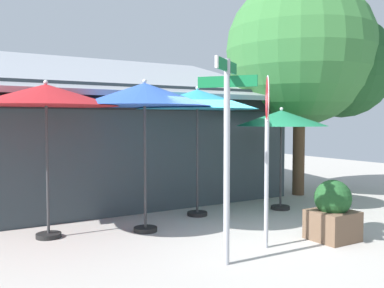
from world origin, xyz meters
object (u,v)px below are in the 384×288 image
street_sign_post (227,139)px  patio_umbrella_teal_right (197,100)px  patio_umbrella_crimson_left (46,96)px  shade_tree (311,55)px  patio_umbrella_royal_blue_center (145,95)px  patio_umbrella_forest_green_far_right (281,119)px  sidewalk_planter (333,212)px  stop_sign (267,129)px

street_sign_post → patio_umbrella_teal_right: bearing=65.5°
patio_umbrella_crimson_left → shade_tree: shade_tree is taller
patio_umbrella_teal_right → shade_tree: (4.10, 0.64, 1.35)m
patio_umbrella_crimson_left → patio_umbrella_royal_blue_center: size_ratio=0.98×
street_sign_post → patio_umbrella_teal_right: street_sign_post is taller
patio_umbrella_crimson_left → patio_umbrella_royal_blue_center: (1.65, -0.50, 0.04)m
patio_umbrella_royal_blue_center → shade_tree: (5.64, 1.27, 1.33)m
street_sign_post → patio_umbrella_crimson_left: size_ratio=1.06×
patio_umbrella_royal_blue_center → shade_tree: size_ratio=0.47×
patio_umbrella_royal_blue_center → patio_umbrella_forest_green_far_right: bearing=2.9°
patio_umbrella_forest_green_far_right → sidewalk_planter: patio_umbrella_forest_green_far_right is taller
stop_sign → patio_umbrella_teal_right: size_ratio=1.00×
patio_umbrella_forest_green_far_right → sidewalk_planter: bearing=-113.0°
sidewalk_planter → patio_umbrella_forest_green_far_right: bearing=67.0°
stop_sign → patio_umbrella_royal_blue_center: (-1.25, 1.96, 0.60)m
stop_sign → shade_tree: 5.78m
stop_sign → shade_tree: shade_tree is taller
street_sign_post → sidewalk_planter: street_sign_post is taller
patio_umbrella_royal_blue_center → patio_umbrella_crimson_left: bearing=163.1°
patio_umbrella_crimson_left → patio_umbrella_teal_right: patio_umbrella_teal_right is taller
street_sign_post → patio_umbrella_royal_blue_center: bearing=95.3°
patio_umbrella_royal_blue_center → shade_tree: shade_tree is taller
patio_umbrella_forest_green_far_right → shade_tree: bearing=27.6°
patio_umbrella_forest_green_far_right → shade_tree: size_ratio=0.40×
street_sign_post → patio_umbrella_teal_right: size_ratio=1.05×
street_sign_post → shade_tree: shade_tree is taller
patio_umbrella_teal_right → patio_umbrella_forest_green_far_right: (2.01, -0.45, -0.41)m
patio_umbrella_teal_right → sidewalk_planter: (1.00, -2.85, -2.03)m
patio_umbrella_teal_right → sidewalk_planter: bearing=-70.7°
street_sign_post → patio_umbrella_royal_blue_center: street_sign_post is taller
street_sign_post → patio_umbrella_royal_blue_center: size_ratio=1.04×
sidewalk_planter → street_sign_post: bearing=-178.2°
patio_umbrella_crimson_left → patio_umbrella_teal_right: size_ratio=0.99×
street_sign_post → sidewalk_planter: (2.33, 0.07, -1.32)m
patio_umbrella_crimson_left → shade_tree: (7.30, 0.77, 1.36)m
street_sign_post → stop_sign: street_sign_post is taller
stop_sign → patio_umbrella_forest_green_far_right: stop_sign is taller
sidewalk_planter → patio_umbrella_royal_blue_center: bearing=138.9°
shade_tree → sidewalk_planter: bearing=-131.7°
patio_umbrella_teal_right → patio_umbrella_forest_green_far_right: patio_umbrella_teal_right is taller
stop_sign → patio_umbrella_royal_blue_center: patio_umbrella_royal_blue_center is taller
sidewalk_planter → patio_umbrella_teal_right: bearing=109.3°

